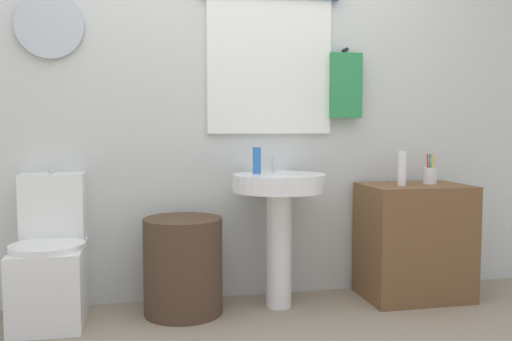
{
  "coord_description": "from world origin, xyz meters",
  "views": [
    {
      "loc": [
        -0.55,
        -2.18,
        1.04
      ],
      "look_at": [
        0.08,
        0.8,
        0.8
      ],
      "focal_mm": 38.38,
      "sensor_mm": 36.0,
      "label": 1
    }
  ],
  "objects_px": {
    "wooden_cabinet": "(414,241)",
    "toothbrush_cup": "(430,175)",
    "pedestal_sink": "(279,206)",
    "lotion_bottle": "(402,168)",
    "soap_bottle": "(257,160)",
    "laundry_hamper": "(183,266)",
    "toilet": "(51,265)"
  },
  "relations": [
    {
      "from": "toilet",
      "to": "laundry_hamper",
      "type": "relative_size",
      "value": 1.5
    },
    {
      "from": "wooden_cabinet",
      "to": "toothbrush_cup",
      "type": "distance_m",
      "value": 0.42
    },
    {
      "from": "toilet",
      "to": "toothbrush_cup",
      "type": "height_order",
      "value": "toothbrush_cup"
    },
    {
      "from": "toilet",
      "to": "toothbrush_cup",
      "type": "xyz_separation_m",
      "value": [
        2.23,
        -0.02,
        0.45
      ]
    },
    {
      "from": "lotion_bottle",
      "to": "toothbrush_cup",
      "type": "bearing_deg",
      "value": 15.38
    },
    {
      "from": "toilet",
      "to": "laundry_hamper",
      "type": "distance_m",
      "value": 0.71
    },
    {
      "from": "laundry_hamper",
      "to": "pedestal_sink",
      "type": "xyz_separation_m",
      "value": [
        0.55,
        0.0,
        0.32
      ]
    },
    {
      "from": "toilet",
      "to": "lotion_bottle",
      "type": "distance_m",
      "value": 2.07
    },
    {
      "from": "laundry_hamper",
      "to": "pedestal_sink",
      "type": "height_order",
      "value": "pedestal_sink"
    },
    {
      "from": "toilet",
      "to": "pedestal_sink",
      "type": "height_order",
      "value": "toilet"
    },
    {
      "from": "toilet",
      "to": "soap_bottle",
      "type": "height_order",
      "value": "soap_bottle"
    },
    {
      "from": "soap_bottle",
      "to": "toothbrush_cup",
      "type": "bearing_deg",
      "value": -1.58
    },
    {
      "from": "wooden_cabinet",
      "to": "soap_bottle",
      "type": "xyz_separation_m",
      "value": [
        -0.98,
        0.05,
        0.5
      ]
    },
    {
      "from": "pedestal_sink",
      "to": "lotion_bottle",
      "type": "height_order",
      "value": "lotion_bottle"
    },
    {
      "from": "wooden_cabinet",
      "to": "lotion_bottle",
      "type": "xyz_separation_m",
      "value": [
        -0.11,
        -0.04,
        0.45
      ]
    },
    {
      "from": "wooden_cabinet",
      "to": "soap_bottle",
      "type": "distance_m",
      "value": 1.1
    },
    {
      "from": "toothbrush_cup",
      "to": "laundry_hamper",
      "type": "bearing_deg",
      "value": -179.24
    },
    {
      "from": "wooden_cabinet",
      "to": "lotion_bottle",
      "type": "height_order",
      "value": "lotion_bottle"
    },
    {
      "from": "laundry_hamper",
      "to": "toothbrush_cup",
      "type": "bearing_deg",
      "value": 0.76
    },
    {
      "from": "toilet",
      "to": "soap_bottle",
      "type": "bearing_deg",
      "value": 0.68
    },
    {
      "from": "pedestal_sink",
      "to": "wooden_cabinet",
      "type": "xyz_separation_m",
      "value": [
        0.86,
        0.0,
        -0.24
      ]
    },
    {
      "from": "laundry_hamper",
      "to": "soap_bottle",
      "type": "distance_m",
      "value": 0.73
    },
    {
      "from": "lotion_bottle",
      "to": "toothbrush_cup",
      "type": "relative_size",
      "value": 1.11
    },
    {
      "from": "lotion_bottle",
      "to": "toothbrush_cup",
      "type": "height_order",
      "value": "lotion_bottle"
    },
    {
      "from": "pedestal_sink",
      "to": "soap_bottle",
      "type": "xyz_separation_m",
      "value": [
        -0.12,
        0.05,
        0.26
      ]
    },
    {
      "from": "laundry_hamper",
      "to": "soap_bottle",
      "type": "xyz_separation_m",
      "value": [
        0.43,
        0.05,
        0.58
      ]
    },
    {
      "from": "pedestal_sink",
      "to": "lotion_bottle",
      "type": "xyz_separation_m",
      "value": [
        0.75,
        -0.04,
        0.21
      ]
    },
    {
      "from": "toothbrush_cup",
      "to": "toilet",
      "type": "bearing_deg",
      "value": 179.58
    },
    {
      "from": "pedestal_sink",
      "to": "lotion_bottle",
      "type": "relative_size",
      "value": 3.77
    },
    {
      "from": "laundry_hamper",
      "to": "lotion_bottle",
      "type": "xyz_separation_m",
      "value": [
        1.3,
        -0.04,
        0.53
      ]
    },
    {
      "from": "pedestal_sink",
      "to": "wooden_cabinet",
      "type": "bearing_deg",
      "value": 0.0
    },
    {
      "from": "wooden_cabinet",
      "to": "soap_bottle",
      "type": "bearing_deg",
      "value": 177.07
    }
  ]
}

